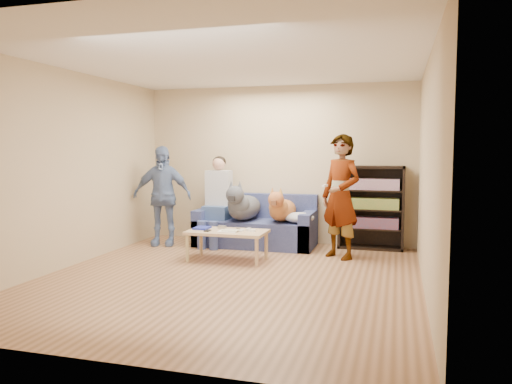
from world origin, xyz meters
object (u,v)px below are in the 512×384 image
(sofa, at_px, (256,228))
(person_standing_left, at_px, (162,196))
(notebook_blue, at_px, (202,228))
(bookshelf, at_px, (371,206))
(dog_gray, at_px, (243,206))
(dog_tan, at_px, (281,209))
(person_standing_right, at_px, (341,197))
(person_seated, at_px, (217,198))
(coffee_table, at_px, (227,234))
(camera_silver, at_px, (222,227))

(sofa, bearing_deg, person_standing_left, -164.96)
(notebook_blue, bearing_deg, bookshelf, 30.37)
(notebook_blue, height_order, dog_gray, dog_gray)
(person_standing_left, height_order, dog_tan, person_standing_left)
(person_standing_right, height_order, person_standing_left, person_standing_right)
(person_seated, xyz_separation_m, bookshelf, (2.43, 0.36, -0.09))
(notebook_blue, height_order, bookshelf, bookshelf)
(person_standing_right, height_order, coffee_table, person_standing_right)
(coffee_table, bearing_deg, sofa, 85.37)
(person_standing_left, height_order, bookshelf, person_standing_left)
(person_standing_right, height_order, bookshelf, person_standing_right)
(person_standing_left, distance_m, notebook_blue, 1.27)
(person_standing_right, bearing_deg, notebook_blue, -129.56)
(person_standing_right, distance_m, coffee_table, 1.70)
(person_standing_left, height_order, dog_gray, person_standing_left)
(notebook_blue, relative_size, person_seated, 0.18)
(sofa, bearing_deg, bookshelf, 7.40)
(notebook_blue, relative_size, bookshelf, 0.20)
(notebook_blue, xyz_separation_m, coffee_table, (0.40, -0.05, -0.06))
(person_standing_right, bearing_deg, dog_tan, -169.56)
(person_standing_left, bearing_deg, camera_silver, -38.25)
(person_standing_right, distance_m, dog_gray, 1.65)
(sofa, distance_m, dog_tan, 0.58)
(coffee_table, bearing_deg, dog_tan, 62.00)
(dog_tan, xyz_separation_m, bookshelf, (1.35, 0.37, 0.05))
(notebook_blue, relative_size, sofa, 0.14)
(person_standing_right, height_order, dog_tan, person_standing_right)
(notebook_blue, height_order, coffee_table, notebook_blue)
(camera_silver, height_order, dog_tan, dog_tan)
(person_standing_left, height_order, camera_silver, person_standing_left)
(notebook_blue, height_order, camera_silver, camera_silver)
(dog_gray, bearing_deg, person_seated, 172.05)
(person_standing_left, distance_m, sofa, 1.62)
(sofa, bearing_deg, person_standing_right, -22.27)
(camera_silver, xyz_separation_m, person_seated, (-0.42, 0.91, 0.33))
(notebook_blue, relative_size, dog_gray, 0.20)
(camera_silver, xyz_separation_m, sofa, (0.21, 1.04, -0.16))
(person_standing_left, bearing_deg, coffee_table, -40.15)
(bookshelf, bearing_deg, person_seated, -171.57)
(camera_silver, height_order, bookshelf, bookshelf)
(notebook_blue, height_order, person_seated, person_seated)
(camera_silver, bearing_deg, person_standing_right, 15.77)
(person_seated, bearing_deg, bookshelf, 8.43)
(person_standing_right, distance_m, person_seated, 2.10)
(dog_tan, distance_m, bookshelf, 1.40)
(person_standing_right, relative_size, person_seated, 1.21)
(person_standing_right, distance_m, camera_silver, 1.75)
(person_standing_left, bearing_deg, dog_gray, -2.32)
(dog_gray, height_order, dog_tan, dog_gray)
(notebook_blue, distance_m, bookshelf, 2.67)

